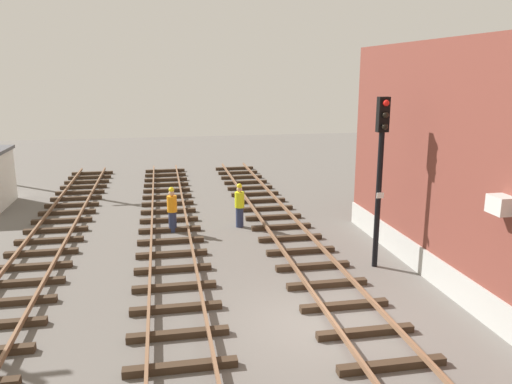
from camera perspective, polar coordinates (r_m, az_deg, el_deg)
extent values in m
plane|color=#605B56|center=(13.67, 7.24, -14.52)|extent=(80.00, 80.00, 0.00)
cube|color=#38281C|center=(12.15, 14.99, -18.26)|extent=(2.50, 0.24, 0.18)
cube|color=#38281C|center=(13.31, 12.16, -15.11)|extent=(2.50, 0.24, 0.18)
cube|color=#38281C|center=(14.53, 9.86, -12.45)|extent=(2.50, 0.24, 0.18)
cube|color=#38281C|center=(15.80, 7.96, -10.19)|extent=(2.50, 0.24, 0.18)
cube|color=#38281C|center=(17.10, 6.37, -8.27)|extent=(2.50, 0.24, 0.18)
cube|color=#38281C|center=(18.43, 5.02, -6.61)|extent=(2.50, 0.24, 0.18)
cube|color=#38281C|center=(19.79, 3.85, -5.18)|extent=(2.50, 0.24, 0.18)
cube|color=#38281C|center=(21.16, 2.85, -3.93)|extent=(2.50, 0.24, 0.18)
cube|color=#38281C|center=(22.54, 1.97, -2.83)|extent=(2.50, 0.24, 0.18)
cube|color=#38281C|center=(23.94, 1.19, -1.86)|extent=(2.50, 0.24, 0.18)
cube|color=#38281C|center=(25.35, 0.50, -1.00)|extent=(2.50, 0.24, 0.18)
cube|color=#38281C|center=(26.76, -0.12, -0.22)|extent=(2.50, 0.24, 0.18)
cube|color=#38281C|center=(28.18, -0.68, 0.47)|extent=(2.50, 0.24, 0.18)
cube|color=#38281C|center=(29.61, -1.18, 1.10)|extent=(2.50, 0.24, 0.18)
cube|color=#38281C|center=(31.05, -1.64, 1.67)|extent=(2.50, 0.24, 0.18)
cube|color=#38281C|center=(32.49, -2.05, 2.19)|extent=(2.50, 0.24, 0.18)
cube|color=#38281C|center=(33.93, -2.43, 2.67)|extent=(2.50, 0.24, 0.18)
cube|color=brown|center=(13.61, 8.08, -13.49)|extent=(0.08, 44.56, 0.14)
cube|color=brown|center=(14.11, 13.77, -12.75)|extent=(0.08, 44.56, 0.14)
cube|color=#38281C|center=(11.83, -8.43, -18.85)|extent=(2.50, 0.24, 0.18)
cube|color=#38281C|center=(13.07, -8.72, -15.52)|extent=(2.50, 0.24, 0.18)
cube|color=#38281C|center=(14.35, -8.95, -12.77)|extent=(2.50, 0.24, 0.18)
cube|color=#38281C|center=(15.65, -9.14, -10.47)|extent=(2.50, 0.24, 0.18)
cube|color=#38281C|center=(16.98, -9.29, -8.53)|extent=(2.50, 0.24, 0.18)
cube|color=#38281C|center=(18.32, -9.42, -6.88)|extent=(2.50, 0.24, 0.18)
cube|color=#38281C|center=(19.68, -9.54, -5.45)|extent=(2.50, 0.24, 0.18)
cube|color=#38281C|center=(21.04, -9.64, -4.20)|extent=(2.50, 0.24, 0.18)
cube|color=#38281C|center=(22.42, -9.72, -3.11)|extent=(2.50, 0.24, 0.18)
cube|color=#38281C|center=(23.80, -9.80, -2.15)|extent=(2.50, 0.24, 0.18)
cube|color=#38281C|center=(25.19, -9.87, -1.29)|extent=(2.50, 0.24, 0.18)
cube|color=#38281C|center=(26.59, -9.93, -0.52)|extent=(2.50, 0.24, 0.18)
cube|color=#38281C|center=(27.99, -9.98, 0.17)|extent=(2.50, 0.24, 0.18)
cube|color=#38281C|center=(29.39, -10.03, 0.80)|extent=(2.50, 0.24, 0.18)
cube|color=#38281C|center=(30.79, -10.08, 1.37)|extent=(2.50, 0.24, 0.18)
cube|color=#38281C|center=(32.20, -10.12, 1.89)|extent=(2.50, 0.24, 0.18)
cube|color=#38281C|center=(33.61, -10.15, 2.37)|extent=(2.50, 0.24, 0.18)
cube|color=brown|center=(13.00, -12.03, -15.03)|extent=(0.08, 44.56, 0.14)
cube|color=brown|center=(13.03, -5.47, -14.72)|extent=(0.08, 44.56, 0.14)
cube|color=#38281C|center=(16.08, -25.87, -11.04)|extent=(2.50, 0.24, 0.18)
cube|color=#38281C|center=(17.28, -24.74, -9.24)|extent=(2.50, 0.24, 0.18)
cube|color=#38281C|center=(18.51, -23.76, -7.67)|extent=(2.50, 0.24, 0.18)
cube|color=#38281C|center=(19.74, -22.92, -6.29)|extent=(2.50, 0.24, 0.18)
cube|color=#38281C|center=(21.00, -22.17, -5.07)|extent=(2.50, 0.24, 0.18)
cube|color=#38281C|center=(22.26, -21.52, -4.00)|extent=(2.50, 0.24, 0.18)
cube|color=#38281C|center=(23.53, -20.93, -3.03)|extent=(2.50, 0.24, 0.18)
cube|color=#38281C|center=(24.81, -20.41, -2.17)|extent=(2.50, 0.24, 0.18)
cube|color=#38281C|center=(26.10, -19.94, -1.39)|extent=(2.50, 0.24, 0.18)
cube|color=#38281C|center=(27.40, -19.51, -0.68)|extent=(2.50, 0.24, 0.18)
cube|color=#38281C|center=(28.70, -19.12, -0.04)|extent=(2.50, 0.24, 0.18)
cube|color=#38281C|center=(30.00, -18.77, 0.54)|extent=(2.50, 0.24, 0.18)
cube|color=#38281C|center=(31.31, -18.44, 1.08)|extent=(2.50, 0.24, 0.18)
cube|color=#38281C|center=(32.62, -18.15, 1.57)|extent=(2.50, 0.24, 0.18)
cube|color=#38281C|center=(33.93, -17.87, 2.03)|extent=(2.50, 0.24, 0.18)
cube|color=brown|center=(13.48, -25.86, -15.07)|extent=(0.08, 44.56, 0.14)
cylinder|color=black|center=(17.03, 13.53, -1.01)|extent=(0.18, 0.18, 4.51)
cube|color=black|center=(16.58, 14.06, 8.43)|extent=(0.36, 0.24, 1.10)
sphere|color=red|center=(16.39, 14.39, 9.65)|extent=(0.20, 0.20, 0.20)
sphere|color=black|center=(16.41, 14.32, 8.37)|extent=(0.20, 0.20, 0.20)
sphere|color=black|center=(16.45, 14.25, 7.10)|extent=(0.20, 0.20, 0.20)
cube|color=white|center=(16.85, 13.76, -0.38)|extent=(0.24, 0.03, 0.18)
cube|color=#B2B2AD|center=(16.08, 20.59, -9.14)|extent=(0.08, 14.93, 0.90)
cube|color=silver|center=(13.37, 25.79, -1.31)|extent=(0.44, 0.60, 0.44)
cylinder|color=#262D4C|center=(20.96, -9.33, -3.30)|extent=(0.32, 0.32, 0.85)
cylinder|color=orange|center=(20.76, -9.41, -1.32)|extent=(0.40, 0.40, 0.65)
sphere|color=tan|center=(20.66, -9.46, -0.13)|extent=(0.24, 0.24, 0.24)
sphere|color=yellow|center=(20.62, -9.47, 0.25)|extent=(0.22, 0.22, 0.22)
cylinder|color=#262D4C|center=(21.34, -1.85, -2.83)|extent=(0.32, 0.32, 0.85)
cylinder|color=yellow|center=(21.15, -1.86, -0.87)|extent=(0.40, 0.40, 0.65)
sphere|color=tan|center=(21.04, -1.87, 0.30)|extent=(0.24, 0.24, 0.24)
sphere|color=yellow|center=(21.01, -1.87, 0.67)|extent=(0.22, 0.22, 0.22)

